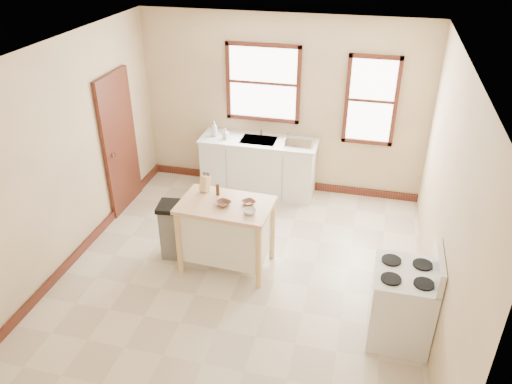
# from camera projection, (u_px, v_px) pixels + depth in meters

# --- Properties ---
(floor) EXTENTS (5.00, 5.00, 0.00)m
(floor) POSITION_uv_depth(u_px,v_px,m) (241.00, 275.00, 6.36)
(floor) COLOR beige
(floor) RESTS_ON ground
(ceiling) EXTENTS (5.00, 5.00, 0.00)m
(ceiling) POSITION_uv_depth(u_px,v_px,m) (236.00, 55.00, 4.99)
(ceiling) COLOR white
(ceiling) RESTS_ON ground
(wall_back) EXTENTS (4.50, 0.04, 2.80)m
(wall_back) POSITION_uv_depth(u_px,v_px,m) (282.00, 106.00, 7.79)
(wall_back) COLOR beige
(wall_back) RESTS_ON ground
(wall_left) EXTENTS (0.04, 5.00, 2.80)m
(wall_left) POSITION_uv_depth(u_px,v_px,m) (63.00, 158.00, 6.15)
(wall_left) COLOR beige
(wall_left) RESTS_ON ground
(wall_right) EXTENTS (0.04, 5.00, 2.80)m
(wall_right) POSITION_uv_depth(u_px,v_px,m) (446.00, 202.00, 5.20)
(wall_right) COLOR beige
(wall_right) RESTS_ON ground
(window_main) EXTENTS (1.17, 0.06, 1.22)m
(window_main) POSITION_uv_depth(u_px,v_px,m) (263.00, 83.00, 7.66)
(window_main) COLOR #3F1511
(window_main) RESTS_ON wall_back
(window_side) EXTENTS (0.77, 0.06, 1.37)m
(window_side) POSITION_uv_depth(u_px,v_px,m) (371.00, 101.00, 7.39)
(window_side) COLOR #3F1511
(window_side) RESTS_ON wall_back
(door_left) EXTENTS (0.06, 0.90, 2.10)m
(door_left) POSITION_uv_depth(u_px,v_px,m) (120.00, 143.00, 7.41)
(door_left) COLOR #3F1511
(door_left) RESTS_ON ground
(baseboard_back) EXTENTS (4.50, 0.04, 0.12)m
(baseboard_back) POSITION_uv_depth(u_px,v_px,m) (279.00, 182.00, 8.42)
(baseboard_back) COLOR #3F1511
(baseboard_back) RESTS_ON ground
(baseboard_left) EXTENTS (0.04, 5.00, 0.12)m
(baseboard_left) POSITION_uv_depth(u_px,v_px,m) (84.00, 247.00, 6.80)
(baseboard_left) COLOR #3F1511
(baseboard_left) RESTS_ON ground
(sink_counter) EXTENTS (1.86, 0.62, 0.92)m
(sink_counter) POSITION_uv_depth(u_px,v_px,m) (258.00, 166.00, 8.06)
(sink_counter) COLOR silver
(sink_counter) RESTS_ON ground
(faucet) EXTENTS (0.03, 0.03, 0.22)m
(faucet) POSITION_uv_depth(u_px,v_px,m) (261.00, 129.00, 7.93)
(faucet) COLOR silver
(faucet) RESTS_ON sink_counter
(soap_bottle_a) EXTENTS (0.12, 0.13, 0.25)m
(soap_bottle_a) POSITION_uv_depth(u_px,v_px,m) (215.00, 129.00, 7.91)
(soap_bottle_a) COLOR #B2B2B2
(soap_bottle_a) RESTS_ON sink_counter
(soap_bottle_b) EXTENTS (0.10, 0.10, 0.18)m
(soap_bottle_b) POSITION_uv_depth(u_px,v_px,m) (226.00, 134.00, 7.83)
(soap_bottle_b) COLOR #B2B2B2
(soap_bottle_b) RESTS_ON sink_counter
(dish_rack) EXTENTS (0.53, 0.48, 0.11)m
(dish_rack) POSITION_uv_depth(u_px,v_px,m) (300.00, 141.00, 7.66)
(dish_rack) COLOR silver
(dish_rack) RESTS_ON sink_counter
(kitchen_island) EXTENTS (1.17, 0.78, 0.93)m
(kitchen_island) POSITION_uv_depth(u_px,v_px,m) (226.00, 235.00, 6.33)
(kitchen_island) COLOR tan
(kitchen_island) RESTS_ON ground
(knife_block) EXTENTS (0.13, 0.13, 0.20)m
(knife_block) POSITION_uv_depth(u_px,v_px,m) (205.00, 184.00, 6.32)
(knife_block) COLOR tan
(knife_block) RESTS_ON kitchen_island
(pepper_grinder) EXTENTS (0.05, 0.05, 0.15)m
(pepper_grinder) POSITION_uv_depth(u_px,v_px,m) (218.00, 190.00, 6.25)
(pepper_grinder) COLOR #3C1E10
(pepper_grinder) RESTS_ON kitchen_island
(bowl_a) EXTENTS (0.24, 0.24, 0.05)m
(bowl_a) POSITION_uv_depth(u_px,v_px,m) (223.00, 204.00, 6.06)
(bowl_a) COLOR brown
(bowl_a) RESTS_ON kitchen_island
(bowl_b) EXTENTS (0.22, 0.22, 0.04)m
(bowl_b) POSITION_uv_depth(u_px,v_px,m) (249.00, 202.00, 6.09)
(bowl_b) COLOR brown
(bowl_b) RESTS_ON kitchen_island
(bowl_c) EXTENTS (0.20, 0.20, 0.05)m
(bowl_c) POSITION_uv_depth(u_px,v_px,m) (249.00, 212.00, 5.89)
(bowl_c) COLOR silver
(bowl_c) RESTS_ON kitchen_island
(trash_bin) EXTENTS (0.44, 0.39, 0.78)m
(trash_bin) POSITION_uv_depth(u_px,v_px,m) (176.00, 230.00, 6.56)
(trash_bin) COLOR slate
(trash_bin) RESTS_ON ground
(gas_stove) EXTENTS (0.69, 0.70, 1.12)m
(gas_stove) POSITION_uv_depth(u_px,v_px,m) (403.00, 295.00, 5.20)
(gas_stove) COLOR silver
(gas_stove) RESTS_ON ground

